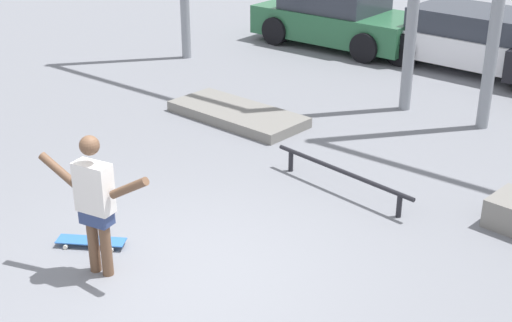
{
  "coord_description": "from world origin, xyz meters",
  "views": [
    {
      "loc": [
        4.73,
        -4.63,
        4.28
      ],
      "look_at": [
        -0.3,
        1.62,
        0.73
      ],
      "focal_mm": 50.0,
      "sensor_mm": 36.0,
      "label": 1
    }
  ],
  "objects_px": {
    "skateboard": "(91,241)",
    "parked_car_white": "(481,40)",
    "manual_pad": "(237,114)",
    "skateboarder": "(95,200)",
    "grind_rail": "(342,174)",
    "parked_car_green": "(338,18)"
  },
  "relations": [
    {
      "from": "skateboarder",
      "to": "parked_car_green",
      "type": "bearing_deg",
      "value": 97.74
    },
    {
      "from": "manual_pad",
      "to": "skateboarder",
      "type": "bearing_deg",
      "value": -67.07
    },
    {
      "from": "skateboard",
      "to": "grind_rail",
      "type": "relative_size",
      "value": 0.35
    },
    {
      "from": "skateboard",
      "to": "parked_car_green",
      "type": "relative_size",
      "value": 0.2
    },
    {
      "from": "skateboard",
      "to": "manual_pad",
      "type": "distance_m",
      "value": 4.53
    },
    {
      "from": "skateboard",
      "to": "parked_car_white",
      "type": "height_order",
      "value": "parked_car_white"
    },
    {
      "from": "parked_car_green",
      "to": "grind_rail",
      "type": "bearing_deg",
      "value": -56.61
    },
    {
      "from": "manual_pad",
      "to": "parked_car_green",
      "type": "relative_size",
      "value": 0.62
    },
    {
      "from": "manual_pad",
      "to": "parked_car_white",
      "type": "height_order",
      "value": "parked_car_white"
    },
    {
      "from": "manual_pad",
      "to": "parked_car_white",
      "type": "relative_size",
      "value": 0.53
    },
    {
      "from": "manual_pad",
      "to": "parked_car_white",
      "type": "bearing_deg",
      "value": 69.86
    },
    {
      "from": "grind_rail",
      "to": "parked_car_white",
      "type": "distance_m",
      "value": 6.8
    },
    {
      "from": "manual_pad",
      "to": "grind_rail",
      "type": "bearing_deg",
      "value": -23.73
    },
    {
      "from": "parked_car_green",
      "to": "skateboarder",
      "type": "bearing_deg",
      "value": -71.32
    },
    {
      "from": "grind_rail",
      "to": "parked_car_green",
      "type": "relative_size",
      "value": 0.59
    },
    {
      "from": "parked_car_white",
      "to": "skateboard",
      "type": "bearing_deg",
      "value": -90.99
    },
    {
      "from": "skateboard",
      "to": "parked_car_green",
      "type": "distance_m",
      "value": 9.95
    },
    {
      "from": "skateboard",
      "to": "grind_rail",
      "type": "bearing_deg",
      "value": 31.41
    },
    {
      "from": "skateboarder",
      "to": "parked_car_white",
      "type": "relative_size",
      "value": 0.35
    },
    {
      "from": "manual_pad",
      "to": "parked_car_white",
      "type": "xyz_separation_m",
      "value": [
        2.0,
        5.45,
        0.53
      ]
    },
    {
      "from": "parked_car_white",
      "to": "parked_car_green",
      "type": "bearing_deg",
      "value": -173.83
    },
    {
      "from": "skateboarder",
      "to": "grind_rail",
      "type": "height_order",
      "value": "skateboarder"
    }
  ]
}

